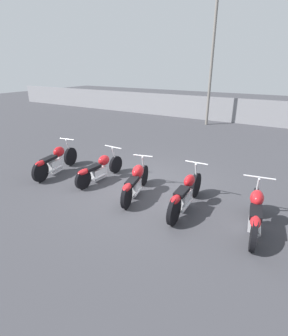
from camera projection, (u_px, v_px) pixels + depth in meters
The scene contains 8 objects.
ground_plane at pixel (145, 187), 7.88m from camera, with size 60.00×60.00×0.00m, color #38383D.
fence_back at pixel (235, 111), 16.30m from camera, with size 40.00×0.04×1.52m.
light_pole_left at pixel (214, 39), 14.39m from camera, with size 0.70×0.35×8.09m.
motorcycle_slot_0 at pixel (55, 161), 8.76m from camera, with size 0.68×2.20×1.02m.
motorcycle_slot_1 at pixel (99, 169), 8.20m from camera, with size 0.69×2.09×0.95m.
motorcycle_slot_2 at pixel (136, 181), 7.24m from camera, with size 0.75×2.05×0.98m.
motorcycle_slot_3 at pixel (186, 194), 6.52m from camera, with size 0.61×2.25×1.04m.
motorcycle_slot_4 at pixel (255, 212), 5.67m from camera, with size 0.69×2.10×1.04m.
Camera 1 is at (3.63, -6.11, 3.44)m, focal length 28.00 mm.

